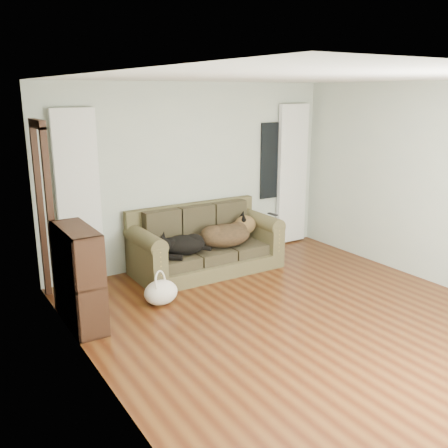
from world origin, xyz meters
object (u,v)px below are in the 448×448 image
dog_black_lab (181,245)px  bookshelf (79,281)px  tote_bag (161,292)px  dog_shepherd (227,236)px  sofa (206,240)px

dog_black_lab → bookshelf: (-1.55, -0.64, 0.02)m
tote_bag → bookshelf: bookshelf is taller
tote_bag → dog_shepherd: bearing=25.6°
dog_black_lab → dog_shepherd: 0.74m
sofa → dog_shepherd: sofa is taller
dog_black_lab → dog_shepherd: bearing=18.5°
dog_shepherd → tote_bag: size_ratio=1.90×
bookshelf → tote_bag: bearing=-0.7°
sofa → bookshelf: bearing=-159.6°
dog_shepherd → tote_bag: bearing=35.8°
dog_black_lab → bookshelf: bookshelf is taller
sofa → dog_shepherd: bearing=-16.2°
tote_bag → bookshelf: bearing=-178.5°
dog_shepherd → dog_black_lab: bearing=11.8°
dog_black_lab → sofa: bearing=29.7°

